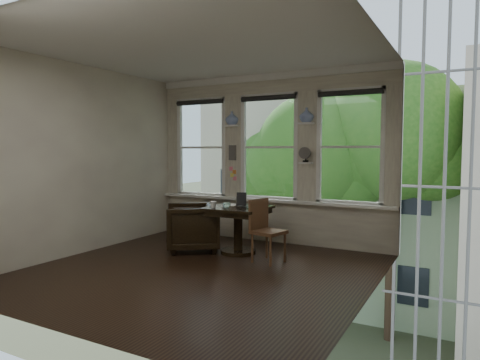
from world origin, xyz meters
The scene contains 25 objects.
ground centered at (0.00, 0.00, 0.00)m, with size 4.50×4.50×0.00m, color black.
ceiling centered at (0.00, 0.00, 3.00)m, with size 4.50×4.50×0.00m, color silver.
wall_back centered at (0.00, 2.25, 1.50)m, with size 4.50×4.50×0.00m, color beige.
wall_front centered at (0.00, -2.25, 1.50)m, with size 4.50×4.50×0.00m, color beige.
wall_left centered at (-2.25, 0.00, 1.50)m, with size 4.50×4.50×0.00m, color beige.
wall_right centered at (2.25, 0.00, 1.50)m, with size 4.50×4.50×0.00m, color beige.
window_left centered at (-1.45, 2.25, 1.70)m, with size 1.10×0.12×1.90m, color white, non-canonical shape.
window_center centered at (0.00, 2.25, 1.70)m, with size 1.10×0.12×1.90m, color white, non-canonical shape.
window_right centered at (1.45, 2.25, 1.70)m, with size 1.10×0.12×1.90m, color white, non-canonical shape.
shelf_left centered at (-0.72, 2.15, 2.10)m, with size 0.26×0.16×0.03m, color white.
shelf_right centered at (0.72, 2.15, 2.10)m, with size 0.26×0.16×0.03m, color white.
intercom centered at (-0.72, 2.18, 1.60)m, with size 0.14×0.06×0.28m, color #59544F.
sticky_notes centered at (-0.72, 2.19, 1.25)m, with size 0.16×0.01×0.24m, color pink, non-canonical shape.
desk_fan centered at (0.72, 2.13, 1.53)m, with size 0.20×0.20×0.24m, color #59544F, non-canonical shape.
vase_left centered at (-0.72, 2.15, 2.24)m, with size 0.24×0.24×0.25m, color white.
vase_right centered at (0.72, 2.15, 2.24)m, with size 0.24×0.24×0.25m, color white.
table centered at (-0.03, 1.13, 0.38)m, with size 0.90×0.90×0.75m, color black, non-canonical shape.
armchair_left centered at (-0.79, 0.95, 0.38)m, with size 0.82×0.85×0.77m, color black.
cushion_red centered at (-0.79, 0.95, 0.45)m, with size 0.45×0.45×0.06m, color maroon.
side_chair_right centered at (0.62, 0.87, 0.46)m, with size 0.42×0.42×0.92m, color #4B2B1B, non-canonical shape.
laptop centered at (0.16, 1.00, 0.76)m, with size 0.35×0.23×0.03m, color black.
mug centered at (-0.32, 0.85, 0.80)m, with size 0.11×0.11×0.10m, color white.
drinking_glass centered at (-0.09, 0.87, 0.80)m, with size 0.12×0.12×0.09m, color white.
tablet centered at (-0.03, 1.24, 0.86)m, with size 0.16×0.02×0.22m, color black.
papers centered at (-0.26, 1.30, 0.75)m, with size 0.22×0.30×0.00m, color silver.
Camera 1 is at (3.21, -4.77, 1.65)m, focal length 32.00 mm.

